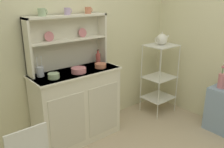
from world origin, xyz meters
TOP-DOWN VIEW (x-y plane):
  - wall_back at (0.00, 1.62)m, footprint 3.84×0.05m
  - hutch_cabinet at (-0.14, 1.37)m, footprint 1.06×0.45m
  - hutch_shelf_unit at (-0.14, 1.53)m, footprint 0.99×0.18m
  - bakers_rack at (1.21, 1.22)m, footprint 0.44×0.37m
  - cup_sage_0 at (-0.43, 1.49)m, footprint 0.10×0.08m
  - cup_lilac_1 at (-0.13, 1.49)m, footprint 0.08×0.07m
  - cup_terracotta_2 at (0.15, 1.49)m, footprint 0.09×0.07m
  - bowl_mixing_large at (-0.45, 1.29)m, footprint 0.12×0.12m
  - bowl_floral_medium at (-0.14, 1.29)m, footprint 0.17×0.17m
  - bowl_cream_small at (0.17, 1.29)m, footprint 0.14×0.14m
  - jam_bottle at (0.25, 1.45)m, footprint 0.06×0.06m
  - utensil_jar at (-0.53, 1.45)m, footprint 0.08×0.08m
  - porcelain_teapot at (1.21, 1.22)m, footprint 0.25×0.16m
  - flower_vase at (1.44, 0.38)m, footprint 0.10×0.10m

SIDE VIEW (x-z plane):
  - hutch_cabinet at x=-0.14m, z-range 0.01..0.91m
  - bakers_rack at x=1.21m, z-range 0.10..1.16m
  - flower_vase at x=1.44m, z-range 0.53..0.87m
  - bowl_cream_small at x=0.17m, z-range 0.90..0.95m
  - bowl_mixing_large at x=-0.45m, z-range 0.90..0.95m
  - bowl_floral_medium at x=-0.14m, z-range 0.90..0.96m
  - utensil_jar at x=-0.53m, z-range 0.84..1.07m
  - jam_bottle at x=0.25m, z-range 0.88..1.07m
  - porcelain_teapot at x=1.21m, z-range 1.05..1.23m
  - wall_back at x=0.00m, z-range 0.00..2.50m
  - hutch_shelf_unit at x=-0.14m, z-range 0.95..1.59m
  - cup_terracotta_2 at x=0.15m, z-range 1.53..1.61m
  - cup_lilac_1 at x=-0.13m, z-range 1.53..1.61m
  - cup_sage_0 at x=-0.43m, z-range 1.53..1.61m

